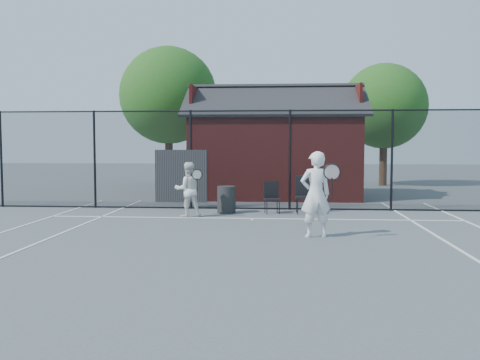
# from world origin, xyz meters

# --- Properties ---
(ground) EXTENTS (80.00, 80.00, 0.00)m
(ground) POSITION_xyz_m (0.00, 0.00, 0.00)
(ground) COLOR #4D5358
(ground) RESTS_ON ground
(court_lines) EXTENTS (11.02, 18.00, 0.01)m
(court_lines) POSITION_xyz_m (0.00, -1.32, 0.01)
(court_lines) COLOR silver
(court_lines) RESTS_ON ground
(fence) EXTENTS (22.04, 3.00, 3.00)m
(fence) POSITION_xyz_m (-0.30, 5.00, 1.45)
(fence) COLOR black
(fence) RESTS_ON ground
(clubhouse) EXTENTS (6.50, 4.36, 4.19)m
(clubhouse) POSITION_xyz_m (0.50, 9.00, 1.61)
(clubhouse) COLOR maroon
(clubhouse) RESTS_ON ground
(tree_left) EXTENTS (4.48, 4.48, 6.44)m
(tree_left) POSITION_xyz_m (-4.50, 13.50, 4.19)
(tree_left) COLOR #352415
(tree_left) RESTS_ON ground
(tree_right) EXTENTS (3.97, 3.97, 5.70)m
(tree_right) POSITION_xyz_m (5.50, 14.50, 3.71)
(tree_right) COLOR #352415
(tree_right) RESTS_ON ground
(player_front) EXTENTS (0.87, 0.69, 1.83)m
(player_front) POSITION_xyz_m (1.49, 0.35, 0.92)
(player_front) COLOR white
(player_front) RESTS_ON ground
(player_back) EXTENTS (0.88, 0.78, 1.49)m
(player_back) POSITION_xyz_m (-1.78, 3.24, 0.75)
(player_back) COLOR white
(player_back) RESTS_ON ground
(chair_left) EXTENTS (0.50, 0.52, 0.89)m
(chair_left) POSITION_xyz_m (0.49, 4.10, 0.45)
(chair_left) COLOR black
(chair_left) RESTS_ON ground
(chair_right) EXTENTS (0.53, 0.55, 1.05)m
(chair_right) POSITION_xyz_m (1.41, 4.10, 0.53)
(chair_right) COLOR black
(chair_right) RESTS_ON ground
(waste_bin) EXTENTS (0.59, 0.59, 0.77)m
(waste_bin) POSITION_xyz_m (-0.82, 4.10, 0.39)
(waste_bin) COLOR #242424
(waste_bin) RESTS_ON ground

